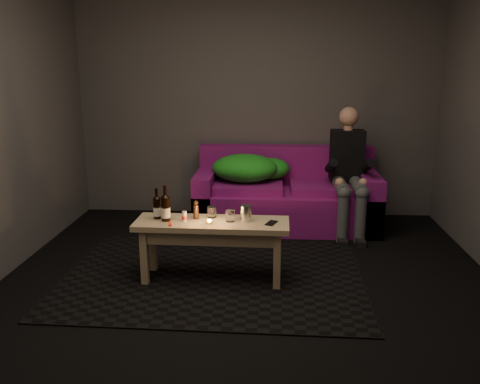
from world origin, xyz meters
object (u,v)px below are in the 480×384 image
object	(u,v)px
coffee_table	(212,232)
beer_bottle_a	(157,208)
beer_bottle_b	(166,208)
steel_cup	(246,213)
sofa	(286,198)
person	(348,169)

from	to	relation	value
coffee_table	beer_bottle_a	world-z (taller)	beer_bottle_a
coffee_table	beer_bottle_b	bearing A→B (deg)	-178.30
beer_bottle_b	steel_cup	bearing A→B (deg)	3.07
coffee_table	sofa	bearing A→B (deg)	67.28
beer_bottle_a	beer_bottle_b	world-z (taller)	beer_bottle_b
beer_bottle_b	steel_cup	size ratio (longest dim) A/B	2.26
beer_bottle_b	steel_cup	xyz separation A→B (m)	(0.63, 0.03, -0.04)
person	steel_cup	world-z (taller)	person
person	beer_bottle_a	world-z (taller)	person
sofa	coffee_table	xyz separation A→B (m)	(-0.62, -1.49, 0.11)
sofa	beer_bottle_a	xyz separation A→B (m)	(-1.07, -1.45, 0.29)
sofa	beer_bottle_b	distance (m)	1.82
coffee_table	steel_cup	world-z (taller)	steel_cup
coffee_table	person	bearing A→B (deg)	46.90
sofa	beer_bottle_a	distance (m)	1.82
coffee_table	beer_bottle_a	size ratio (longest dim) A/B	4.92
person	beer_bottle_a	distance (m)	2.13
sofa	beer_bottle_b	bearing A→B (deg)	-123.36
sofa	coffee_table	distance (m)	1.62
person	beer_bottle_a	xyz separation A→B (m)	(-1.69, -1.29, -0.07)
beer_bottle_b	person	bearing A→B (deg)	39.83
beer_bottle_b	coffee_table	bearing A→B (deg)	1.70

